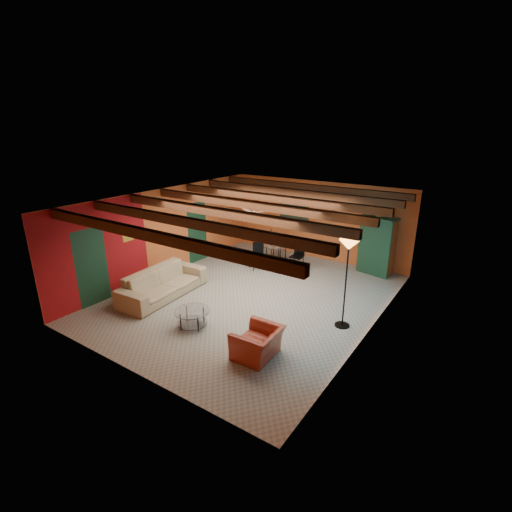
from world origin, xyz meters
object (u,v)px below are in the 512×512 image
Objects in this scene: armoire at (376,246)px; coffee_table at (192,318)px; floor_lamp at (346,284)px; dining_table at (276,251)px; armchair at (258,343)px; vase at (276,234)px; sofa at (163,283)px; potted_plant at (380,211)px.

coffee_table is at bearing -100.99° from armoire.
armoire is 0.83× the size of floor_lamp.
coffee_table is at bearing -83.63° from dining_table.
vase reaches higher than armchair.
coffee_table is 6.32m from armoire.
armchair is 5.38m from dining_table.
armchair is 0.45× the size of floor_lamp.
floor_lamp is (0.45, -3.78, 0.18)m from armoire.
armchair is at bearing -114.54° from floor_lamp.
sofa is at bearing 156.18° from coffee_table.
vase reaches higher than dining_table.
armoire is at bearing 96.79° from floor_lamp.
dining_table is (-0.52, 4.65, 0.28)m from coffee_table.
floor_lamp is at bearing -83.21° from potted_plant.
armoire is at bearing 0.00° from potted_plant.
armchair is at bearing -83.02° from armoire.
potted_plant reaches higher than vase.
floor_lamp reaches higher than armoire.
coffee_table is 1.83× the size of potted_plant.
floor_lamp reaches higher than dining_table.
armoire is 3.90× the size of potted_plant.
vase is at bearing 180.00° from dining_table.
potted_plant is at bearing 172.45° from armchair.
armoire is 9.20× the size of vase.
vase reaches higher than sofa.
potted_plant is (2.46, 5.78, 1.79)m from coffee_table.
potted_plant is (2.98, 1.13, 1.51)m from dining_table.
potted_plant is (-0.45, 3.78, 0.94)m from floor_lamp.
armchair is at bearing -4.11° from coffee_table.
armchair is 0.54× the size of armoire.
armoire reaches higher than coffee_table.
armchair is 1.94m from coffee_table.
dining_table is at bearing -159.21° from potted_plant.
coffee_table is 0.44× the size of dining_table.
armoire is at bearing 172.45° from armchair.
coffee_table is at bearing -96.56° from armchair.
sofa is at bearing -118.75° from armoire.
armoire reaches higher than dining_table.
armchair is 5.97m from armoire.
vase is at bearing -147.13° from armoire.
armoire is (0.53, 5.92, 0.58)m from armchair.
sofa is 2.01m from coffee_table.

